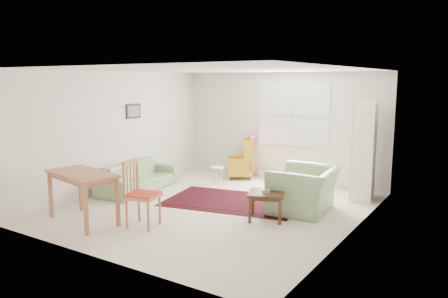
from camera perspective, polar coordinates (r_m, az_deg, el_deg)
The scene contains 10 objects.
room at distance 8.00m, azimuth -0.23°, elevation 1.36°, with size 5.04×5.54×2.51m.
rug at distance 8.48m, azimuth 1.10°, elevation -6.78°, with size 2.51×1.62×0.03m, color black, non-canonical shape.
sofa at distance 9.45m, azimuth -11.08°, elevation -2.83°, with size 2.03×0.79×0.82m, color #81A66F.
armchair at distance 7.89m, azimuth 10.45°, elevation -4.69°, with size 1.21×1.06×0.95m, color #81A66F.
wingback_chair at distance 10.37m, azimuth 2.16°, elevation -1.02°, with size 0.60×0.63×1.03m, color orange, non-canonical shape.
coffee_table at distance 7.41m, azimuth 5.50°, elevation -7.35°, with size 0.58×0.58×0.48m, color #402413, non-canonical shape.
stool at distance 9.80m, azimuth -0.92°, elevation -3.48°, with size 0.30×0.30×0.40m, color white, non-canonical shape.
cabinet at distance 8.96m, azimuth 17.88°, elevation -0.23°, with size 0.40×0.76×1.90m, color white, non-canonical shape.
desk at distance 7.56m, azimuth -17.94°, elevation -6.02°, with size 1.32×0.66×0.83m, color #AD6A46, non-canonical shape.
desk_chair at distance 7.06m, azimuth -10.54°, elevation -5.79°, with size 0.47×0.47×1.07m, color #AD6A46, non-canonical shape.
Camera 1 is at (4.33, -6.45, 2.32)m, focal length 35.00 mm.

